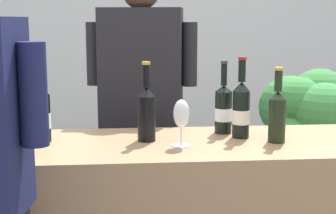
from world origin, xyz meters
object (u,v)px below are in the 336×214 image
at_px(wine_bottle_0, 277,114).
at_px(wine_bottle_4, 223,109).
at_px(wine_bottle_5, 146,111).
at_px(wine_glass, 181,116).
at_px(wine_bottle_2, 241,109).
at_px(potted_shrub, 306,123).
at_px(person_server, 142,134).
at_px(wine_bottle_3, 41,114).

distance_m(wine_bottle_0, wine_bottle_4, 0.27).
bearing_deg(wine_bottle_4, wine_bottle_0, -45.37).
xyz_separation_m(wine_bottle_5, wine_glass, (0.14, -0.11, -0.00)).
xyz_separation_m(wine_bottle_0, wine_bottle_5, (-0.54, 0.07, 0.01)).
relative_size(wine_bottle_2, wine_glass, 1.83).
relative_size(wine_bottle_4, potted_shrub, 0.29).
relative_size(wine_bottle_0, potted_shrub, 0.28).
bearing_deg(person_server, wine_glass, -79.34).
distance_m(wine_glass, potted_shrub, 1.38).
xyz_separation_m(wine_bottle_0, wine_bottle_2, (-0.13, 0.09, 0.01)).
height_order(wine_bottle_0, wine_bottle_5, wine_bottle_5).
distance_m(wine_bottle_2, wine_glass, 0.30).
bearing_deg(wine_glass, wine_bottle_4, 46.43).
bearing_deg(wine_bottle_2, wine_bottle_0, -35.45).
distance_m(wine_bottle_2, potted_shrub, 1.11).
height_order(wine_bottle_0, wine_bottle_4, wine_bottle_4).
bearing_deg(wine_bottle_3, wine_glass, -13.09).
relative_size(wine_bottle_2, person_server, 0.21).
bearing_deg(wine_bottle_4, potted_shrub, 49.26).
xyz_separation_m(wine_bottle_3, wine_glass, (0.57, -0.13, 0.01)).
distance_m(wine_bottle_3, wine_bottle_5, 0.44).
xyz_separation_m(wine_bottle_2, wine_glass, (-0.27, -0.13, -0.00)).
bearing_deg(potted_shrub, wine_bottle_3, -148.99).
bearing_deg(potted_shrub, wine_bottle_2, -125.04).
distance_m(wine_bottle_3, potted_shrub, 1.73).
relative_size(wine_bottle_2, potted_shrub, 0.31).
relative_size(wine_bottle_0, wine_glass, 1.64).
height_order(wine_bottle_3, person_server, person_server).
height_order(wine_bottle_0, potted_shrub, wine_bottle_0).
xyz_separation_m(wine_bottle_4, potted_shrub, (0.68, 0.79, -0.24)).
distance_m(wine_bottle_0, wine_bottle_3, 0.98).
bearing_deg(wine_bottle_5, person_server, 89.76).
distance_m(wine_bottle_4, wine_bottle_5, 0.37).
height_order(wine_bottle_4, wine_glass, wine_bottle_4).
distance_m(wine_bottle_2, wine_bottle_4, 0.11).
bearing_deg(potted_shrub, person_server, -163.17).
relative_size(wine_bottle_4, wine_glass, 1.71).
distance_m(wine_bottle_0, wine_bottle_2, 0.16).
relative_size(wine_bottle_0, wine_bottle_2, 0.90).
bearing_deg(wine_bottle_3, wine_bottle_2, -0.25).
height_order(wine_bottle_4, wine_bottle_5, wine_bottle_5).
distance_m(wine_bottle_2, wine_bottle_3, 0.85).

